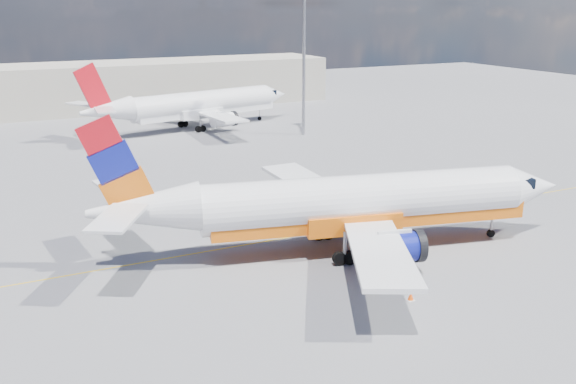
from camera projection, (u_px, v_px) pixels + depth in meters
name	position (u px, v px, depth m)	size (l,w,h in m)	color
ground	(307.00, 250.00, 48.62)	(240.00, 240.00, 0.00)	slate
taxi_line	(289.00, 237.00, 51.20)	(70.00, 0.15, 0.01)	gold
terminal_main	(135.00, 85.00, 114.13)	(70.00, 14.00, 8.00)	#BBB3A1
main_jet	(348.00, 204.00, 47.47)	(36.80, 28.28, 11.10)	white
second_jet	(197.00, 105.00, 94.42)	(35.05, 26.90, 10.58)	white
gse_tug	(477.00, 183.00, 63.23)	(2.92, 2.07, 1.94)	black
traffic_cone	(411.00, 296.00, 40.25)	(0.44, 0.44, 0.61)	white
floodlight_mast	(304.00, 45.00, 87.66)	(1.52, 1.52, 20.81)	gray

